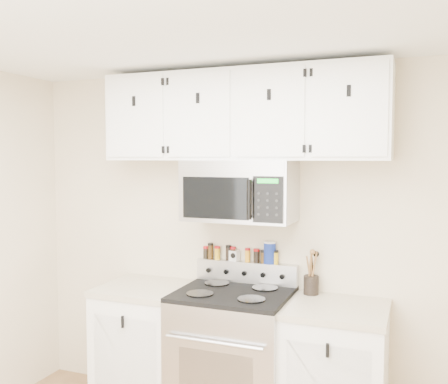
# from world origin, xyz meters

# --- Properties ---
(back_wall) EXTENTS (3.50, 0.01, 2.50)m
(back_wall) POSITION_xyz_m (0.00, 1.75, 1.25)
(back_wall) COLOR #BBAD8C
(back_wall) RESTS_ON floor
(range) EXTENTS (0.76, 0.65, 1.10)m
(range) POSITION_xyz_m (0.00, 1.43, 0.49)
(range) COLOR #B7B7BA
(range) RESTS_ON floor
(base_cabinet_left) EXTENTS (0.64, 0.62, 0.92)m
(base_cabinet_left) POSITION_xyz_m (-0.69, 1.45, 0.46)
(base_cabinet_left) COLOR white
(base_cabinet_left) RESTS_ON floor
(base_cabinet_right) EXTENTS (0.64, 0.62, 0.92)m
(base_cabinet_right) POSITION_xyz_m (0.69, 1.45, 0.46)
(base_cabinet_right) COLOR white
(base_cabinet_right) RESTS_ON floor
(microwave) EXTENTS (0.76, 0.44, 0.42)m
(microwave) POSITION_xyz_m (0.00, 1.55, 1.63)
(microwave) COLOR #9E9EA3
(microwave) RESTS_ON back_wall
(upper_cabinets) EXTENTS (2.00, 0.35, 0.62)m
(upper_cabinets) POSITION_xyz_m (-0.00, 1.58, 2.15)
(upper_cabinets) COLOR white
(upper_cabinets) RESTS_ON back_wall
(utensil_crock) EXTENTS (0.10, 0.10, 0.30)m
(utensil_crock) POSITION_xyz_m (0.49, 1.66, 1.00)
(utensil_crock) COLOR black
(utensil_crock) RESTS_ON base_cabinet_right
(kitchen_timer) EXTENTS (0.07, 0.07, 0.08)m
(kitchen_timer) POSITION_xyz_m (-0.10, 1.71, 1.14)
(kitchen_timer) COLOR silver
(kitchen_timer) RESTS_ON range
(salt_canister) EXTENTS (0.09, 0.09, 0.16)m
(salt_canister) POSITION_xyz_m (0.17, 1.71, 1.18)
(salt_canister) COLOR navy
(salt_canister) RESTS_ON range
(spice_jar_0) EXTENTS (0.04, 0.04, 0.09)m
(spice_jar_0) POSITION_xyz_m (-0.32, 1.71, 1.15)
(spice_jar_0) COLOR black
(spice_jar_0) RESTS_ON range
(spice_jar_1) EXTENTS (0.04, 0.04, 0.12)m
(spice_jar_1) POSITION_xyz_m (-0.29, 1.71, 1.16)
(spice_jar_1) COLOR #3D280E
(spice_jar_1) RESTS_ON range
(spice_jar_2) EXTENTS (0.04, 0.04, 0.10)m
(spice_jar_2) POSITION_xyz_m (-0.23, 1.71, 1.15)
(spice_jar_2) COLOR gold
(spice_jar_2) RESTS_ON range
(spice_jar_3) EXTENTS (0.04, 0.04, 0.11)m
(spice_jar_3) POSITION_xyz_m (-0.14, 1.71, 1.16)
(spice_jar_3) COLOR black
(spice_jar_3) RESTS_ON range
(spice_jar_4) EXTENTS (0.04, 0.04, 0.10)m
(spice_jar_4) POSITION_xyz_m (-0.11, 1.71, 1.15)
(spice_jar_4) COLOR #3D200E
(spice_jar_4) RESTS_ON range
(spice_jar_5) EXTENTS (0.04, 0.04, 0.10)m
(spice_jar_5) POSITION_xyz_m (0.01, 1.71, 1.15)
(spice_jar_5) COLOR orange
(spice_jar_5) RESTS_ON range
(spice_jar_6) EXTENTS (0.05, 0.05, 0.10)m
(spice_jar_6) POSITION_xyz_m (0.07, 1.71, 1.15)
(spice_jar_6) COLOR black
(spice_jar_6) RESTS_ON range
(spice_jar_7) EXTENTS (0.04, 0.04, 0.09)m
(spice_jar_7) POSITION_xyz_m (0.13, 1.71, 1.15)
(spice_jar_7) COLOR #442B10
(spice_jar_7) RESTS_ON range
(spice_jar_8) EXTENTS (0.04, 0.04, 0.10)m
(spice_jar_8) POSITION_xyz_m (0.22, 1.71, 1.15)
(spice_jar_8) COLOR gold
(spice_jar_8) RESTS_ON range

